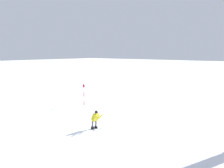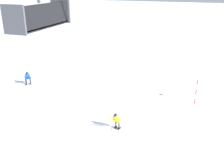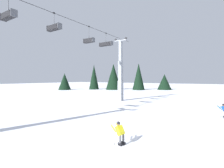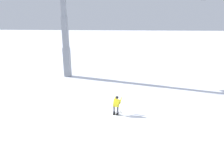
# 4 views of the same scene
# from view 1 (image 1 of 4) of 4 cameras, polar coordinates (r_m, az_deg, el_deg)

# --- Properties ---
(ground_plane) EXTENTS (260.00, 260.00, 0.00)m
(ground_plane) POSITION_cam_1_polar(r_m,az_deg,el_deg) (19.26, -2.02, -9.44)
(ground_plane) COLOR white
(skier_carving_main) EXTENTS (0.86, 1.71, 1.51)m
(skier_carving_main) POSITION_cam_1_polar(r_m,az_deg,el_deg) (18.48, -3.72, -7.64)
(skier_carving_main) COLOR white
(skier_carving_main) RESTS_ON ground_plane
(trail_marker_pole) EXTENTS (0.07, 0.28, 2.25)m
(trail_marker_pole) POSITION_cam_1_polar(r_m,az_deg,el_deg) (26.55, -6.24, -2.13)
(trail_marker_pole) COLOR red
(trail_marker_pole) RESTS_ON ground_plane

